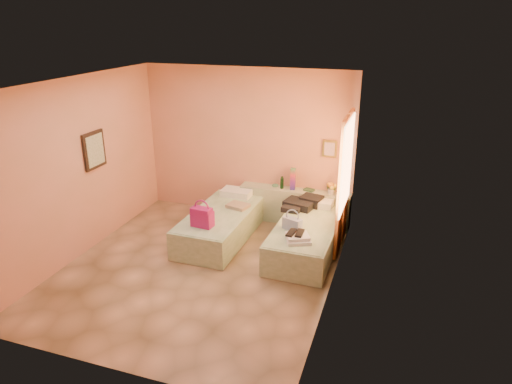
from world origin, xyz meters
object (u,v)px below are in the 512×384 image
bed_left (221,225)px  towel_stack (299,239)px  blue_handbag (292,224)px  water_bottle (282,183)px  bed_right (307,238)px  flower_vase (331,187)px  green_book (309,190)px  magenta_handbag (202,217)px  headboard_ledge (294,206)px

bed_left → towel_stack: 1.68m
blue_handbag → water_bottle: bearing=132.3°
bed_right → flower_vase: 1.19m
towel_stack → blue_handbag: bearing=117.3°
green_book → magenta_handbag: 2.17m
magenta_handbag → flower_vase: bearing=48.7°
bed_left → bed_right: size_ratio=1.00×
water_bottle → magenta_handbag: size_ratio=0.65×
bed_right → blue_handbag: 0.48m
bed_left → water_bottle: 1.41m
green_book → flower_vase: flower_vase is taller
towel_stack → green_book: bearing=97.3°
bed_left → green_book: 1.75m
headboard_ledge → water_bottle: (-0.25, -0.01, 0.44)m
headboard_ledge → bed_left: (-1.04, -1.05, -0.08)m
flower_vase → green_book: bearing=174.2°
water_bottle → green_book: water_bottle is taller
towel_stack → headboard_ledge: bearing=105.8°
bed_right → towel_stack: size_ratio=5.71×
headboard_ledge → magenta_handbag: bearing=-123.6°
headboard_ledge → towel_stack: bearing=-74.2°
blue_handbag → magenta_handbag: bearing=-146.3°
bed_right → headboard_ledge: bearing=115.1°
flower_vase → towel_stack: size_ratio=0.74×
water_bottle → green_book: 0.51m
magenta_handbag → towel_stack: 1.58m
green_book → towel_stack: size_ratio=0.52×
bed_left → bed_right: 1.51m
towel_stack → water_bottle: bearing=113.2°
headboard_ledge → water_bottle: 0.50m
towel_stack → magenta_handbag: bearing=178.5°
bed_right → green_book: size_ratio=11.05×
bed_right → blue_handbag: (-0.18, -0.27, 0.35)m
headboard_ledge → bed_right: 1.15m
headboard_ledge → bed_left: headboard_ledge is taller
blue_handbag → bed_right: bearing=76.4°
headboard_ledge → green_book: (0.26, 0.04, 0.34)m
green_book → bed_right: bearing=-62.4°
green_book → headboard_ledge: bearing=-154.2°
water_bottle → blue_handbag: 1.43m
towel_stack → flower_vase: bearing=83.8°
blue_handbag → towel_stack: size_ratio=0.86×
water_bottle → towel_stack: bearing=-66.8°
magenta_handbag → bed_right: bearing=26.5°
magenta_handbag → towel_stack: bearing=4.0°
magenta_handbag → bed_left: bearing=90.5°
bed_left → green_book: bearing=41.0°
bed_left → magenta_handbag: magenta_handbag is taller
headboard_ledge → bed_right: bearing=-65.9°
bed_right → blue_handbag: size_ratio=6.67×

